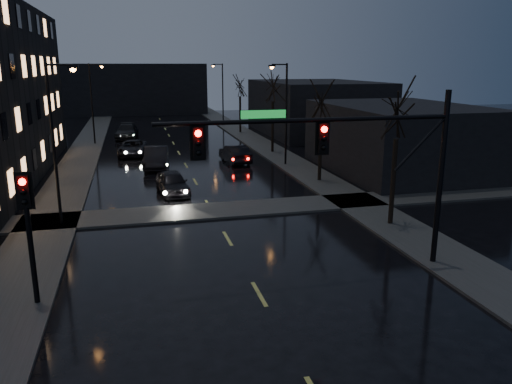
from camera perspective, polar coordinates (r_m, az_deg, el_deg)
sidewalk_left at (r=43.70m, az=-19.61°, el=3.20°), size 3.00×140.00×0.12m
sidewalk_right at (r=45.24m, az=2.35°, el=4.38°), size 3.00×140.00×0.12m
sidewalk_cross at (r=27.70m, az=-5.01°, el=-2.14°), size 40.00×3.00×0.12m
commercial_right_near at (r=39.37m, az=16.03°, el=5.93°), size 10.00×14.00×5.00m
commercial_right_far at (r=59.79m, az=6.79°, el=9.59°), size 12.00×18.00×6.00m
far_block at (r=85.85m, az=-13.52°, el=11.40°), size 22.00×10.00×8.00m
signal_mast at (r=18.76m, az=11.12°, el=4.75°), size 11.11×0.41×7.00m
signal_pole_left at (r=17.80m, az=-24.63°, el=-2.98°), size 0.35×0.41×4.53m
tree_near at (r=25.11m, az=16.00°, el=9.96°), size 3.52×3.52×8.08m
tree_mid_a at (r=34.17m, az=7.54°, el=10.76°), size 3.30×3.30×7.58m
tree_mid_b at (r=45.51m, az=1.96°, el=12.74°), size 3.74×3.74×8.59m
tree_far at (r=59.11m, az=-1.85°, el=12.60°), size 3.43×3.43×7.88m
streetlight_l_near at (r=26.19m, az=-21.78°, el=6.47°), size 1.53×0.28×8.00m
streetlight_l_far at (r=52.97m, az=-18.07°, el=10.30°), size 1.53×0.28×8.00m
streetlight_r_mid at (r=39.63m, az=3.18°, el=9.82°), size 1.53×0.28×8.00m
streetlight_r_far at (r=66.85m, az=-4.01°, el=11.67°), size 1.53×0.28×8.00m
oncoming_car_a at (r=31.66m, az=-9.54°, el=1.05°), size 2.11×4.37×1.44m
oncoming_car_b at (r=39.93m, az=-11.32°, el=3.88°), size 2.24×5.16×1.65m
oncoming_car_c at (r=45.93m, az=-13.92°, el=4.90°), size 2.82×5.10×1.35m
oncoming_car_d at (r=56.89m, az=-14.55°, el=6.74°), size 2.73×5.58×1.56m
lead_car at (r=41.30m, az=-2.42°, el=4.38°), size 2.02×4.65×1.49m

